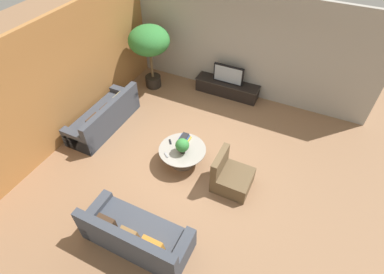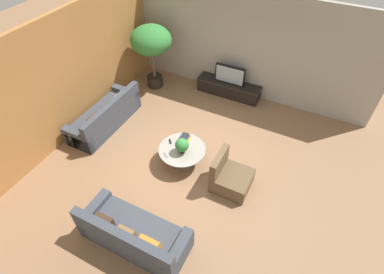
# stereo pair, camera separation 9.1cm
# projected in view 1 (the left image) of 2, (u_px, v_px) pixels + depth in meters

# --- Properties ---
(ground_plane) EXTENTS (24.00, 24.00, 0.00)m
(ground_plane) POSITION_uv_depth(u_px,v_px,m) (191.00, 160.00, 7.26)
(ground_plane) COLOR #8C6647
(back_wall_stone) EXTENTS (7.40, 0.12, 3.00)m
(back_wall_stone) POSITION_uv_depth(u_px,v_px,m) (242.00, 45.00, 8.32)
(back_wall_stone) COLOR #A39E93
(back_wall_stone) RESTS_ON ground
(side_wall_left) EXTENTS (0.12, 7.40, 3.00)m
(side_wall_left) POSITION_uv_depth(u_px,v_px,m) (75.00, 71.00, 7.36)
(side_wall_left) COLOR #B2753D
(side_wall_left) RESTS_ON ground
(media_console) EXTENTS (1.93, 0.50, 0.42)m
(media_console) POSITION_uv_depth(u_px,v_px,m) (227.00, 88.00, 9.06)
(media_console) COLOR black
(media_console) RESTS_ON ground
(television) EXTENTS (0.90, 0.13, 0.55)m
(television) POSITION_uv_depth(u_px,v_px,m) (228.00, 74.00, 8.74)
(television) COLOR black
(television) RESTS_ON media_console
(coffee_table) EXTENTS (1.10, 1.10, 0.44)m
(coffee_table) POSITION_uv_depth(u_px,v_px,m) (182.00, 153.00, 7.02)
(coffee_table) COLOR #756656
(coffee_table) RESTS_ON ground
(couch_by_wall) EXTENTS (0.84, 2.19, 0.84)m
(couch_by_wall) POSITION_uv_depth(u_px,v_px,m) (105.00, 118.00, 7.97)
(couch_by_wall) COLOR #3D424C
(couch_by_wall) RESTS_ON ground
(couch_near_entry) EXTENTS (2.06, 0.84, 0.84)m
(couch_near_entry) POSITION_uv_depth(u_px,v_px,m) (136.00, 236.00, 5.55)
(couch_near_entry) COLOR #3D424C
(couch_near_entry) RESTS_ON ground
(armchair_wicker) EXTENTS (0.80, 0.76, 0.86)m
(armchair_wicker) POSITION_uv_depth(u_px,v_px,m) (231.00, 177.00, 6.55)
(armchair_wicker) COLOR brown
(armchair_wicker) RESTS_ON ground
(potted_palm_tall) EXTENTS (1.19, 1.19, 1.95)m
(potted_palm_tall) POSITION_uv_depth(u_px,v_px,m) (149.00, 43.00, 8.52)
(potted_palm_tall) COLOR black
(potted_palm_tall) RESTS_ON ground
(potted_plant_tabletop) EXTENTS (0.32, 0.32, 0.37)m
(potted_plant_tabletop) POSITION_uv_depth(u_px,v_px,m) (182.00, 145.00, 6.72)
(potted_plant_tabletop) COLOR black
(potted_plant_tabletop) RESTS_ON coffee_table
(book_stack) EXTENTS (0.22, 0.31, 0.16)m
(book_stack) POSITION_uv_depth(u_px,v_px,m) (185.00, 138.00, 7.08)
(book_stack) COLOR gold
(book_stack) RESTS_ON coffee_table
(remote_black) EXTENTS (0.13, 0.15, 0.02)m
(remote_black) POSITION_uv_depth(u_px,v_px,m) (170.00, 142.00, 7.09)
(remote_black) COLOR black
(remote_black) RESTS_ON coffee_table
(remote_silver) EXTENTS (0.15, 0.13, 0.02)m
(remote_silver) POSITION_uv_depth(u_px,v_px,m) (166.00, 155.00, 6.79)
(remote_silver) COLOR gray
(remote_silver) RESTS_ON coffee_table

